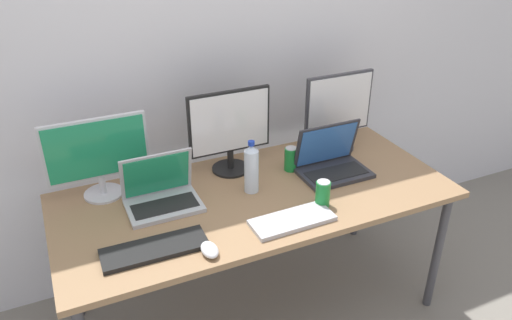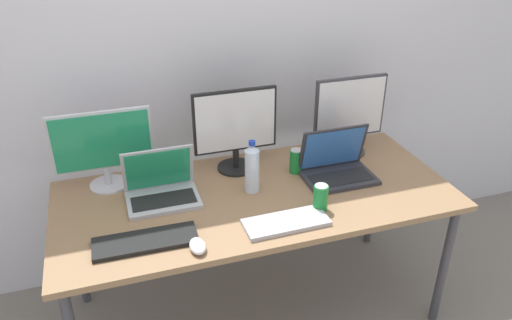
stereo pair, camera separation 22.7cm
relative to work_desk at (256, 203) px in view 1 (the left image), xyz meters
name	(u,v)px [view 1 (the left image)]	position (x,y,z in m)	size (l,w,h in m)	color
ground_plane	(256,309)	(0.00, 0.00, -0.69)	(16.00, 16.00, 0.00)	gray
wall_back	(209,46)	(0.00, 0.59, 0.61)	(7.00, 0.08, 2.60)	silver
work_desk	(256,203)	(0.00, 0.00, 0.00)	(1.87, 0.83, 0.74)	#424247
monitor_left	(97,154)	(-0.66, 0.29, 0.27)	(0.46, 0.18, 0.39)	silver
monitor_center	(230,128)	(-0.02, 0.26, 0.29)	(0.42, 0.19, 0.43)	black
monitor_right	(338,110)	(0.60, 0.25, 0.28)	(0.40, 0.21, 0.43)	#38383D
laptop_silver	(161,194)	(-0.43, 0.09, 0.11)	(0.33, 0.23, 0.24)	#B7B7BC
laptop_secondary	(331,162)	(0.43, 0.03, 0.11)	(0.35, 0.24, 0.25)	#2D2D33
keyboard_main	(155,249)	(-0.54, -0.22, 0.06)	(0.42, 0.15, 0.02)	black
keyboard_aux	(292,220)	(0.05, -0.28, 0.06)	(0.37, 0.15, 0.02)	#B2B2B7
mouse_by_keyboard	(210,250)	(-0.35, -0.33, 0.07)	(0.07, 0.11, 0.04)	silver
water_bottle	(251,168)	(-0.01, 0.03, 0.18)	(0.07, 0.07, 0.26)	silver
soda_can_near_keyboard	(291,159)	(0.26, 0.14, 0.12)	(0.07, 0.07, 0.13)	#197F33
soda_can_by_laptop	(323,194)	(0.23, -0.22, 0.12)	(0.07, 0.07, 0.13)	#197F33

